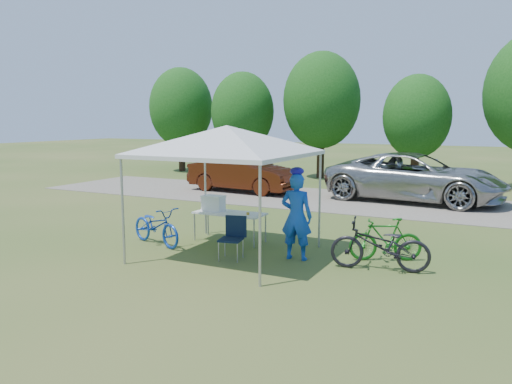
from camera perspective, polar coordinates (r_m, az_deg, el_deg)
ground at (r=10.67m, az=-3.24°, el=-7.19°), size 100.00×100.00×0.00m
gravel_strip at (r=17.90m, az=9.66°, el=-0.96°), size 24.00×5.00×0.02m
canopy at (r=10.29m, az=-3.36°, el=7.19°), size 4.53×4.53×3.00m
treeline at (r=23.60m, az=13.58°, el=9.72°), size 24.89×4.28×6.30m
folding_table at (r=11.71m, az=-3.03°, el=-2.56°), size 1.68×0.70×0.69m
folding_chair at (r=10.30m, az=-2.60°, el=-4.79°), size 0.53×0.55×0.88m
cooler at (r=11.89m, az=-4.89°, el=-1.28°), size 0.51×0.35×0.37m
ice_cream_cup at (r=11.41m, az=-0.94°, el=-2.47°), size 0.07×0.07×0.05m
cyclist at (r=10.18m, az=4.65°, el=-2.81°), size 0.68×0.48×1.78m
bike_blue at (r=11.64m, az=-11.33°, el=-3.79°), size 1.79×1.08×0.89m
bike_green at (r=10.47m, az=14.59°, el=-5.26°), size 1.51×1.00×0.89m
bike_dark at (r=9.76m, az=13.98°, el=-5.94°), size 1.94×0.98×0.98m
minivan at (r=18.24m, az=17.70°, el=1.64°), size 6.29×3.36×1.68m
sedan at (r=19.69m, az=-1.47°, el=2.20°), size 4.62×1.97×1.48m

